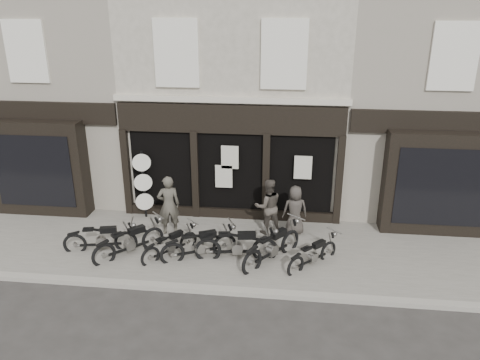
# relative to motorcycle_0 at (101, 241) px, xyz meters

# --- Properties ---
(ground_plane) EXTENTS (90.00, 90.00, 0.00)m
(ground_plane) POSITION_rel_motorcycle_0_xyz_m (3.41, -0.32, -0.40)
(ground_plane) COLOR #2D2B28
(ground_plane) RESTS_ON ground
(pavement) EXTENTS (30.00, 4.20, 0.12)m
(pavement) POSITION_rel_motorcycle_0_xyz_m (3.41, 0.58, -0.34)
(pavement) COLOR slate
(pavement) RESTS_ON ground_plane
(kerb) EXTENTS (30.00, 0.25, 0.13)m
(kerb) POSITION_rel_motorcycle_0_xyz_m (3.41, -1.57, -0.34)
(kerb) COLOR gray
(kerb) RESTS_ON ground_plane
(central_building) EXTENTS (7.30, 6.22, 8.34)m
(central_building) POSITION_rel_motorcycle_0_xyz_m (3.41, 5.63, 3.68)
(central_building) COLOR #BBB2A0
(central_building) RESTS_ON ground
(neighbour_left) EXTENTS (5.60, 6.73, 8.34)m
(neighbour_left) POSITION_rel_motorcycle_0_xyz_m (-2.94, 5.58, 3.64)
(neighbour_left) COLOR gray
(neighbour_left) RESTS_ON ground
(neighbour_right) EXTENTS (5.60, 6.73, 8.34)m
(neighbour_right) POSITION_rel_motorcycle_0_xyz_m (9.76, 5.58, 3.64)
(neighbour_right) COLOR gray
(neighbour_right) RESTS_ON ground
(motorcycle_0) EXTENTS (2.08, 0.76, 1.01)m
(motorcycle_0) POSITION_rel_motorcycle_0_xyz_m (0.00, 0.00, 0.00)
(motorcycle_0) COLOR black
(motorcycle_0) RESTS_ON ground
(motorcycle_1) EXTENTS (1.73, 1.77, 1.06)m
(motorcycle_1) POSITION_rel_motorcycle_0_xyz_m (0.90, -0.13, 0.02)
(motorcycle_1) COLOR black
(motorcycle_1) RESTS_ON ground
(motorcycle_2) EXTENTS (1.40, 1.57, 0.91)m
(motorcycle_2) POSITION_rel_motorcycle_0_xyz_m (2.05, -0.04, -0.04)
(motorcycle_2) COLOR black
(motorcycle_2) RESTS_ON ground
(motorcycle_3) EXTENTS (2.04, 1.24, 1.06)m
(motorcycle_3) POSITION_rel_motorcycle_0_xyz_m (2.90, -0.08, 0.02)
(motorcycle_3) COLOR black
(motorcycle_3) RESTS_ON ground
(motorcycle_4) EXTENTS (2.32, 0.67, 1.11)m
(motorcycle_4) POSITION_rel_motorcycle_0_xyz_m (3.95, -0.02, 0.04)
(motorcycle_4) COLOR black
(motorcycle_4) RESTS_ON ground
(motorcycle_5) EXTENTS (1.67, 1.97, 1.12)m
(motorcycle_5) POSITION_rel_motorcycle_0_xyz_m (4.92, 0.00, 0.04)
(motorcycle_5) COLOR black
(motorcycle_5) RESTS_ON ground
(motorcycle_6) EXTENTS (1.47, 1.50, 0.90)m
(motorcycle_6) POSITION_rel_motorcycle_0_xyz_m (6.03, -0.13, -0.04)
(motorcycle_6) COLOR black
(motorcycle_6) RESTS_ON ground
(man_left) EXTENTS (0.79, 0.64, 1.86)m
(man_left) POSITION_rel_motorcycle_0_xyz_m (1.68, 1.28, 0.65)
(man_left) COLOR #49453C
(man_left) RESTS_ON pavement
(man_centre) EXTENTS (1.01, 0.89, 1.75)m
(man_centre) POSITION_rel_motorcycle_0_xyz_m (4.69, 1.66, 0.59)
(man_centre) COLOR #443E37
(man_centre) RESTS_ON pavement
(man_right) EXTENTS (0.84, 0.63, 1.55)m
(man_right) POSITION_rel_motorcycle_0_xyz_m (5.51, 1.67, 0.50)
(man_right) COLOR #393430
(man_right) RESTS_ON pavement
(advert_sign_post) EXTENTS (0.57, 0.38, 2.41)m
(advert_sign_post) POSITION_rel_motorcycle_0_xyz_m (0.60, 2.29, 0.77)
(advert_sign_post) COLOR black
(advert_sign_post) RESTS_ON ground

